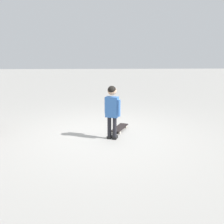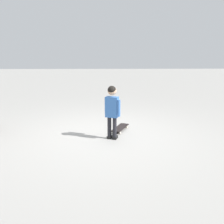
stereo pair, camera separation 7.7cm
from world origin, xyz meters
The scene contains 3 objects.
ground_plane centered at (0.00, 0.00, 0.00)m, with size 50.00×50.00×0.00m, color gray.
child_person centered at (0.25, 0.20, 0.66)m, with size 0.32×0.30×1.06m.
skateboard centered at (-0.29, 0.40, 0.06)m, with size 0.66×0.43×0.07m.
Camera 1 is at (4.66, 0.01, 1.62)m, focal length 37.62 mm.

